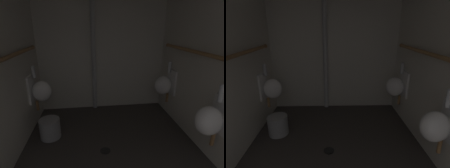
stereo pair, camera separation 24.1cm
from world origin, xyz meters
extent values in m
cube|color=beige|center=(0.00, 3.68, 1.19)|extent=(2.53, 0.06, 2.38)
ellipsoid|color=white|center=(-1.03, 3.07, 0.60)|extent=(0.30, 0.26, 0.34)
cube|color=white|center=(-1.19, 3.07, 0.65)|extent=(0.03, 0.30, 0.44)
cylinder|color=silver|center=(-1.12, 3.07, 0.91)|extent=(0.06, 0.06, 0.16)
sphere|color=silver|center=(-1.12, 3.07, 1.00)|extent=(0.06, 0.06, 0.06)
cylinder|color=#9E7042|center=(-1.13, 3.07, 0.35)|extent=(0.04, 0.04, 0.16)
ellipsoid|color=white|center=(1.03, 1.85, 0.60)|extent=(0.30, 0.26, 0.34)
cube|color=white|center=(1.19, 1.85, 0.65)|extent=(0.03, 0.30, 0.44)
cylinder|color=silver|center=(1.12, 1.85, 0.91)|extent=(0.06, 0.06, 0.16)
sphere|color=silver|center=(1.12, 1.85, 1.00)|extent=(0.06, 0.06, 0.06)
cylinder|color=#9E7042|center=(1.13, 1.85, 0.35)|extent=(0.04, 0.04, 0.16)
ellipsoid|color=white|center=(1.03, 3.11, 0.60)|extent=(0.30, 0.26, 0.34)
cube|color=white|center=(1.19, 3.11, 0.65)|extent=(0.03, 0.30, 0.44)
cylinder|color=silver|center=(1.12, 3.11, 0.91)|extent=(0.06, 0.06, 0.16)
sphere|color=silver|center=(1.12, 3.11, 1.00)|extent=(0.06, 0.06, 0.06)
cylinder|color=#9E7042|center=(1.13, 3.11, 0.35)|extent=(0.04, 0.04, 0.16)
sphere|color=#9E7042|center=(-1.14, 3.27, 1.28)|extent=(0.06, 0.06, 0.06)
sphere|color=#9E7042|center=(1.14, 3.31, 1.28)|extent=(0.06, 0.06, 0.06)
cylinder|color=#B2B2B2|center=(-0.17, 3.57, 1.19)|extent=(0.08, 0.08, 2.33)
cylinder|color=black|center=(-0.09, 2.25, 0.00)|extent=(0.14, 0.14, 0.01)
cylinder|color=gray|center=(-0.88, 2.67, 0.15)|extent=(0.30, 0.30, 0.30)
camera|label=1|loc=(-0.26, 0.27, 1.62)|focal=28.34mm
camera|label=2|loc=(-0.02, 0.27, 1.62)|focal=28.34mm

